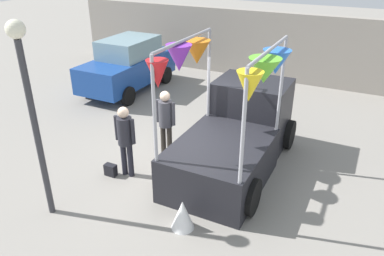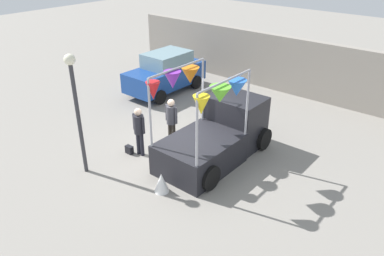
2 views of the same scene
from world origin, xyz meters
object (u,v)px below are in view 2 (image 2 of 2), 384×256
(folded_kite_bundle_white, at_px, (161,183))
(person_vendor, at_px, (171,118))
(vendor_truck, at_px, (219,131))
(street_lamp, at_px, (75,98))
(handbag, at_px, (129,150))
(person_customer, at_px, (139,127))
(parked_car, at_px, (166,72))

(folded_kite_bundle_white, bearing_deg, person_vendor, 126.40)
(vendor_truck, xyz_separation_m, folded_kite_bundle_white, (-0.04, -2.70, -0.61))
(street_lamp, bearing_deg, person_vendor, 73.05)
(handbag, bearing_deg, person_customer, 29.74)
(vendor_truck, distance_m, parked_car, 6.26)
(folded_kite_bundle_white, bearing_deg, handbag, 160.24)
(parked_car, relative_size, street_lamp, 1.06)
(parked_car, distance_m, person_vendor, 5.17)
(vendor_truck, distance_m, street_lamp, 4.61)
(vendor_truck, height_order, handbag, vendor_truck)
(street_lamp, bearing_deg, person_customer, 72.03)
(vendor_truck, bearing_deg, street_lamp, -127.14)
(folded_kite_bundle_white, bearing_deg, vendor_truck, 89.13)
(person_vendor, bearing_deg, street_lamp, -106.95)
(vendor_truck, xyz_separation_m, street_lamp, (-2.62, -3.45, 1.57))
(folded_kite_bundle_white, bearing_deg, person_customer, 152.41)
(person_customer, distance_m, folded_kite_bundle_white, 2.36)
(person_vendor, relative_size, folded_kite_bundle_white, 2.88)
(street_lamp, distance_m, folded_kite_bundle_white, 3.46)
(handbag, height_order, folded_kite_bundle_white, folded_kite_bundle_white)
(handbag, relative_size, folded_kite_bundle_white, 0.47)
(handbag, height_order, street_lamp, street_lamp)
(parked_car, bearing_deg, vendor_truck, -30.41)
(vendor_truck, bearing_deg, parked_car, 149.59)
(vendor_truck, distance_m, folded_kite_bundle_white, 2.76)
(vendor_truck, distance_m, person_vendor, 1.76)
(street_lamp, bearing_deg, folded_kite_bundle_white, 16.40)
(person_customer, height_order, folded_kite_bundle_white, person_customer)
(person_vendor, xyz_separation_m, handbag, (-0.68, -1.41, -0.91))
(person_customer, xyz_separation_m, street_lamp, (-0.58, -1.80, 1.44))
(vendor_truck, xyz_separation_m, person_customer, (-2.03, -1.66, 0.13))
(vendor_truck, distance_m, person_customer, 2.62)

